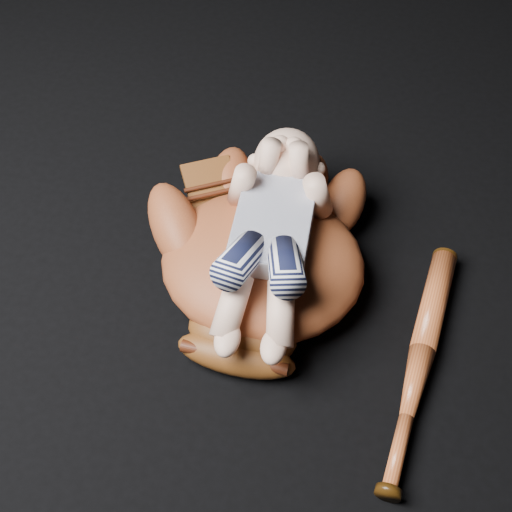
# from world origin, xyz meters

# --- Properties ---
(baseball_glove) EXTENTS (0.40, 0.46, 0.14)m
(baseball_glove) POSITION_xyz_m (-0.04, 0.10, 0.07)
(baseball_glove) COLOR maroon
(baseball_glove) RESTS_ON ground
(newborn_baby) EXTENTS (0.20, 0.40, 0.16)m
(newborn_baby) POSITION_xyz_m (-0.03, 0.09, 0.13)
(newborn_baby) COLOR #D8A68B
(newborn_baby) RESTS_ON baseball_glove
(baseball_bat) EXTENTS (0.09, 0.42, 0.04)m
(baseball_bat) POSITION_xyz_m (0.21, -0.00, 0.02)
(baseball_bat) COLOR #A2461F
(baseball_bat) RESTS_ON ground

